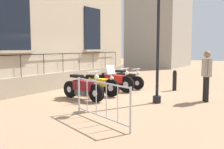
% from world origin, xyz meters
% --- Properties ---
extents(ground_plane, '(60.00, 60.00, 0.00)m').
position_xyz_m(ground_plane, '(0.00, 0.00, 0.00)').
color(ground_plane, '#9E7A5B').
extents(building_facade, '(0.82, 11.10, 8.03)m').
position_xyz_m(building_facade, '(-2.75, 0.00, 3.89)').
color(building_facade, tan).
rests_on(building_facade, ground_plane).
extents(motorcycle_maroon, '(1.98, 0.65, 1.08)m').
position_xyz_m(motorcycle_maroon, '(0.13, -1.57, 0.42)').
color(motorcycle_maroon, black).
rests_on(motorcycle_maroon, ground_plane).
extents(motorcycle_yellow, '(2.05, 0.63, 1.23)m').
position_xyz_m(motorcycle_yellow, '(0.06, -0.54, 0.44)').
color(motorcycle_yellow, black).
rests_on(motorcycle_yellow, ground_plane).
extents(motorcycle_red, '(1.97, 0.66, 1.03)m').
position_xyz_m(motorcycle_red, '(0.11, 0.58, 0.43)').
color(motorcycle_red, black).
rests_on(motorcycle_red, ground_plane).
extents(motorcycle_black, '(2.02, 0.68, 0.95)m').
position_xyz_m(motorcycle_black, '(0.11, 1.58, 0.42)').
color(motorcycle_black, black).
rests_on(motorcycle_black, ground_plane).
extents(lamppost, '(0.31, 1.01, 3.93)m').
position_xyz_m(lamppost, '(2.61, -0.62, 2.57)').
color(lamppost, black).
rests_on(lamppost, ground_plane).
extents(crowd_barrier, '(2.16, 0.82, 1.05)m').
position_xyz_m(crowd_barrier, '(2.28, -3.49, 0.57)').
color(crowd_barrier, '#B7B7BF').
rests_on(crowd_barrier, ground_plane).
extents(bollard, '(0.18, 0.18, 0.91)m').
position_xyz_m(bollard, '(2.28, 2.18, 0.46)').
color(bollard, black).
rests_on(bollard, ground_plane).
extents(pedestrian_standing, '(0.39, 0.45, 1.79)m').
position_xyz_m(pedestrian_standing, '(3.97, 0.51, 1.02)').
color(pedestrian_standing, black).
rests_on(pedestrian_standing, ground_plane).
extents(distant_building, '(4.80, 6.12, 10.92)m').
position_xyz_m(distant_building, '(-3.97, 15.68, 5.46)').
color(distant_building, '#9E9384').
rests_on(distant_building, ground_plane).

